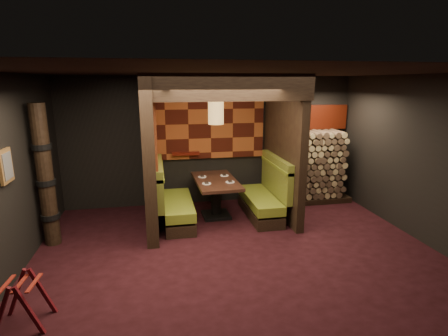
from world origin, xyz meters
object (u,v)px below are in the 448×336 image
booth_bench_right (265,197)px  luggage_rack (23,299)px  booth_bench_left (173,203)px  firewood_stack (313,167)px  pendant_lamp (216,112)px  dining_table (216,191)px  totem_column (45,177)px

booth_bench_right → luggage_rack: 4.61m
booth_bench_left → firewood_stack: size_ratio=0.92×
booth_bench_right → pendant_lamp: pendant_lamp is taller
booth_bench_right → firewood_stack: 1.58m
booth_bench_right → pendant_lamp: 2.02m
dining_table → totem_column: (-2.98, -0.69, 0.63)m
pendant_lamp → booth_bench_right: bearing=-5.0°
dining_table → totem_column: size_ratio=0.64×
firewood_stack → booth_bench_left: bearing=-167.8°
booth_bench_left → dining_table: size_ratio=1.05×
dining_table → firewood_stack: bearing=13.4°
pendant_lamp → totem_column: size_ratio=0.39×
booth_bench_left → totem_column: 2.30m
luggage_rack → totem_column: (-0.26, 2.16, 0.87)m
firewood_stack → dining_table: bearing=-166.6°
dining_table → luggage_rack: dining_table is taller
pendant_lamp → luggage_rack: 4.31m
booth_bench_right → totem_column: totem_column is taller
pendant_lamp → totem_column: (-2.98, -0.64, -0.96)m
luggage_rack → totem_column: totem_column is taller
booth_bench_left → totem_column: totem_column is taller
pendant_lamp → luggage_rack: (-2.72, -2.80, -1.83)m
luggage_rack → pendant_lamp: bearing=45.9°
pendant_lamp → totem_column: bearing=-167.9°
booth_bench_right → dining_table: (-1.01, 0.14, 0.16)m
booth_bench_left → firewood_stack: bearing=12.2°
booth_bench_right → dining_table: booth_bench_right is taller
dining_table → pendant_lamp: (-0.00, -0.05, 1.59)m
pendant_lamp → firewood_stack: (2.36, 0.61, -1.33)m
dining_table → booth_bench_right: bearing=-7.8°
luggage_rack → firewood_stack: (5.08, 3.41, 0.50)m
booth_bench_right → pendant_lamp: (-1.01, 0.09, 1.75)m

